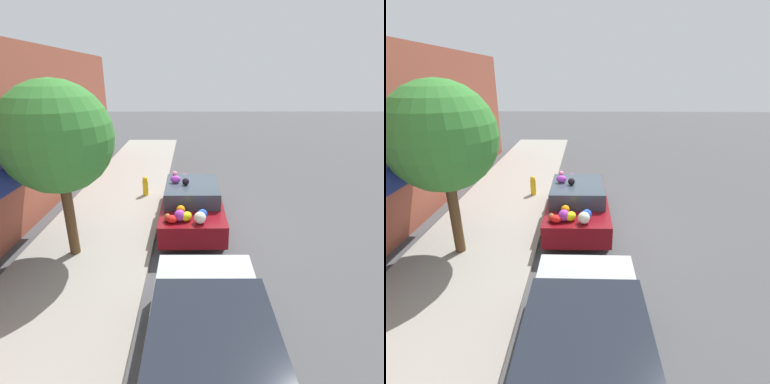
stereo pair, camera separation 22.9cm
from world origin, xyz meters
TOP-DOWN VIEW (x-y plane):
  - ground_plane at (0.00, 0.00)m, footprint 60.00×60.00m
  - sidewalk_curb at (0.00, 2.70)m, footprint 24.00×3.20m
  - building_facade at (-0.13, 4.91)m, footprint 18.00×1.20m
  - street_tree at (-1.80, 2.97)m, footprint 2.41×2.41m
  - fire_hydrant at (2.00, 1.77)m, footprint 0.20×0.20m
  - art_car at (-0.04, 0.10)m, footprint 4.00×1.76m
  - parked_car_plain at (-5.47, -0.15)m, footprint 4.59×1.81m

SIDE VIEW (x-z plane):
  - ground_plane at x=0.00m, z-range 0.00..0.00m
  - sidewalk_curb at x=0.00m, z-range 0.00..0.11m
  - fire_hydrant at x=2.00m, z-range 0.11..0.81m
  - art_car at x=-0.04m, z-range -0.07..1.47m
  - parked_car_plain at x=-5.47m, z-range 0.02..1.46m
  - building_facade at x=-0.13m, z-range -0.03..5.07m
  - street_tree at x=-1.80m, z-range 0.92..4.97m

